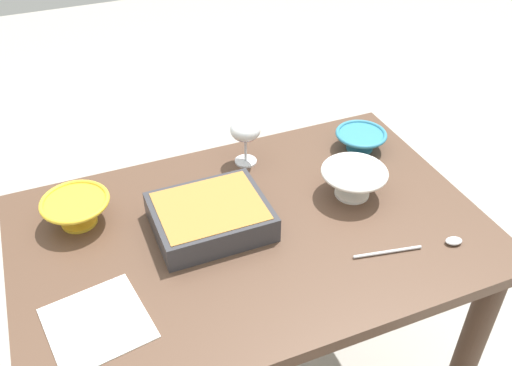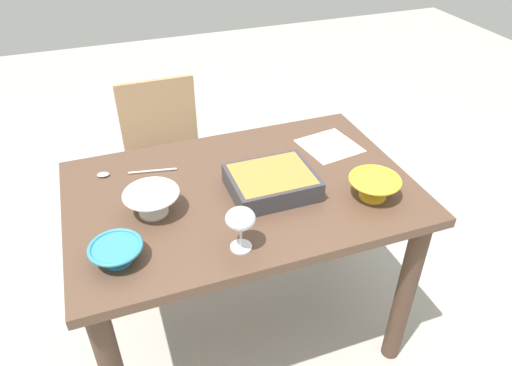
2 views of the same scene
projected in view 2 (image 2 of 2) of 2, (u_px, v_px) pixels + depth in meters
ground_plane at (245, 327)px, 2.13m from camera, size 8.00×8.00×0.00m
dining_table at (242, 218)px, 1.76m from camera, size 1.21×0.79×0.77m
chair at (167, 159)px, 2.38m from camera, size 0.40×0.40×0.85m
wine_glass at (240, 221)px, 1.37m from camera, size 0.09×0.09×0.14m
casserole_dish at (272, 181)px, 1.65m from camera, size 0.29×0.24×0.07m
mixing_bowl at (374, 186)px, 1.62m from camera, size 0.18×0.18×0.08m
small_bowl at (152, 201)px, 1.55m from camera, size 0.18×0.18×0.08m
serving_bowl at (117, 252)px, 1.37m from camera, size 0.16×0.16×0.06m
serving_spoon at (122, 173)px, 1.75m from camera, size 0.29×0.07×0.01m
napkin at (329, 146)px, 1.92m from camera, size 0.24×0.24×0.00m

